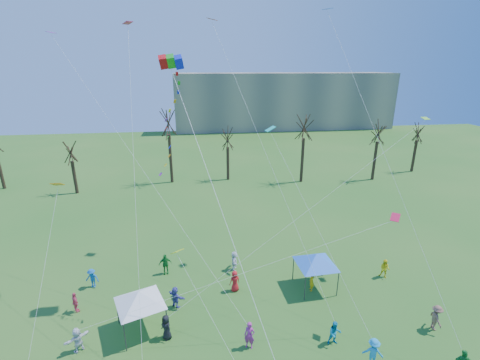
{
  "coord_description": "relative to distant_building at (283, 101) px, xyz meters",
  "views": [
    {
      "loc": [
        -3.23,
        -11.92,
        16.86
      ],
      "look_at": [
        -0.91,
        5.0,
        11.0
      ],
      "focal_mm": 25.0,
      "sensor_mm": 36.0,
      "label": 1
    }
  ],
  "objects": [
    {
      "name": "distant_building",
      "position": [
        0.0,
        0.0,
        0.0
      ],
      "size": [
        60.0,
        14.0,
        15.0
      ],
      "primitive_type": "cube",
      "color": "gray",
      "rests_on": "ground"
    },
    {
      "name": "bare_tree_row",
      "position": [
        -19.52,
        -45.8,
        -0.51
      ],
      "size": [
        68.45,
        8.81,
        11.5
      ],
      "color": "black",
      "rests_on": "ground"
    },
    {
      "name": "big_box_kite",
      "position": [
        -26.54,
        -72.19,
        5.64
      ],
      "size": [
        3.57,
        8.0,
        21.18
      ],
      "color": "red",
      "rests_on": "ground"
    },
    {
      "name": "canopy_tent_white",
      "position": [
        -29.27,
        -75.16,
        -4.91
      ],
      "size": [
        3.81,
        3.81,
        3.05
      ],
      "color": "#3F3F44",
      "rests_on": "ground"
    },
    {
      "name": "canopy_tent_blue",
      "position": [
        -16.29,
        -72.35,
        -4.92
      ],
      "size": [
        4.06,
        4.06,
        3.05
      ],
      "color": "#3F3F44",
      "rests_on": "ground"
    },
    {
      "name": "festival_crowd",
      "position": [
        -22.64,
        -75.45,
        -6.63
      ],
      "size": [
        25.37,
        14.05,
        1.86
      ],
      "color": "red",
      "rests_on": "ground"
    },
    {
      "name": "small_kites_aloft",
      "position": [
        -22.99,
        -70.67,
        5.79
      ],
      "size": [
        29.91,
        18.57,
        30.09
      ],
      "color": "orange",
      "rests_on": "ground"
    }
  ]
}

